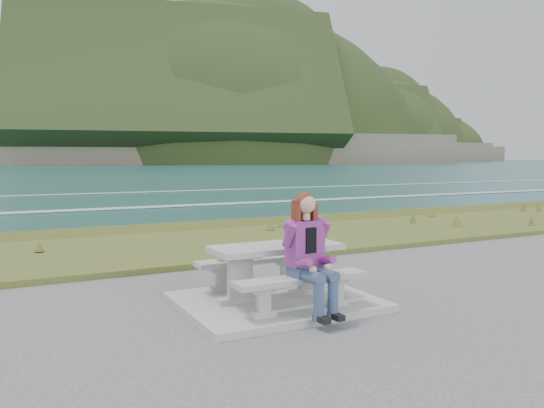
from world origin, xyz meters
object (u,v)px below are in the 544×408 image
bench_landward (302,284)px  seated_woman (312,270)px  bench_seaward (254,264)px  picnic_table (276,257)px

bench_landward → seated_woman: seated_woman is taller
seated_woman → bench_seaward: bearing=88.5°
bench_landward → seated_woman: bearing=-65.0°
picnic_table → seated_woman: 0.85m
bench_seaward → seated_woman: seated_woman is taller
picnic_table → bench_landward: size_ratio=1.00×
picnic_table → bench_seaward: 0.74m
bench_seaward → picnic_table: bearing=-90.0°
bench_landward → bench_seaward: (0.00, 1.40, 0.00)m
bench_landward → bench_seaward: same height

